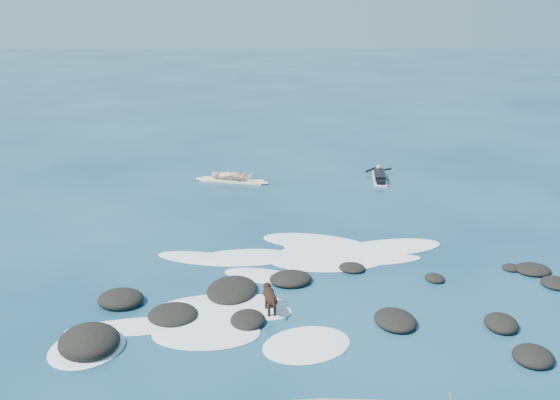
{
  "coord_description": "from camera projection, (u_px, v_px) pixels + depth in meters",
  "views": [
    {
      "loc": [
        -1.15,
        -16.51,
        7.66
      ],
      "look_at": [
        -0.54,
        4.0,
        0.9
      ],
      "focal_mm": 40.0,
      "sensor_mm": 36.0,
      "label": 1
    }
  ],
  "objects": [
    {
      "name": "paddling_surfer_rig",
      "position": [
        380.0,
        176.0,
        27.12
      ],
      "size": [
        1.17,
        2.63,
        0.45
      ],
      "rotation": [
        0.0,
        0.0,
        1.45
      ],
      "color": "silver",
      "rests_on": "ground"
    },
    {
      "name": "reef_rocks",
      "position": [
        250.0,
        312.0,
        15.61
      ],
      "size": [
        13.55,
        5.95,
        0.62
      ],
      "color": "black",
      "rests_on": "ground"
    },
    {
      "name": "ground",
      "position": [
        303.0,
        272.0,
        18.1
      ],
      "size": [
        160.0,
        160.0,
        0.0
      ],
      "primitive_type": "plane",
      "color": "#0A2642",
      "rests_on": "ground"
    },
    {
      "name": "standing_surfer_rig",
      "position": [
        231.0,
        165.0,
        26.62
      ],
      "size": [
        3.27,
        1.22,
        1.88
      ],
      "rotation": [
        0.0,
        0.0,
        -0.25
      ],
      "color": "#F0E9C0",
      "rests_on": "ground"
    },
    {
      "name": "dog",
      "position": [
        270.0,
        296.0,
        15.64
      ],
      "size": [
        0.4,
        1.1,
        0.7
      ],
      "rotation": [
        0.0,
        0.0,
        1.75
      ],
      "color": "black",
      "rests_on": "ground"
    },
    {
      "name": "breaking_foam",
      "position": [
        283.0,
        276.0,
        17.8
      ],
      "size": [
        11.03,
        8.58,
        0.12
      ],
      "color": "white",
      "rests_on": "ground"
    }
  ]
}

